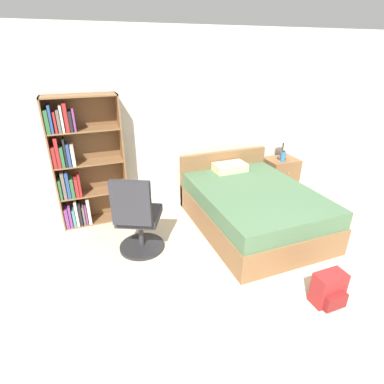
{
  "coord_description": "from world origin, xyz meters",
  "views": [
    {
      "loc": [
        -1.64,
        -1.05,
        2.28
      ],
      "look_at": [
        -0.47,
        1.98,
        0.74
      ],
      "focal_mm": 28.0,
      "sensor_mm": 36.0,
      "label": 1
    }
  ],
  "objects": [
    {
      "name": "bookshelf",
      "position": [
        -1.69,
        3.04,
        0.86
      ],
      "size": [
        0.92,
        0.29,
        1.79
      ],
      "color": "brown",
      "rests_on": "ground_plane"
    },
    {
      "name": "bed",
      "position": [
        0.47,
        2.11,
        0.3
      ],
      "size": [
        1.46,
        1.97,
        0.84
      ],
      "color": "brown",
      "rests_on": "ground_plane"
    },
    {
      "name": "nightstand",
      "position": [
        1.54,
        2.91,
        0.3
      ],
      "size": [
        0.53,
        0.45,
        0.61
      ],
      "color": "brown",
      "rests_on": "ground_plane"
    },
    {
      "name": "table_lamp",
      "position": [
        1.54,
        2.93,
        0.97
      ],
      "size": [
        0.23,
        0.23,
        0.46
      ],
      "color": "#333333",
      "rests_on": "nightstand"
    },
    {
      "name": "wall_back",
      "position": [
        0.0,
        3.23,
        1.3
      ],
      "size": [
        9.0,
        0.06,
        2.6
      ],
      "color": "silver",
      "rests_on": "ground_plane"
    },
    {
      "name": "ground_plane",
      "position": [
        0.0,
        0.0,
        0.0
      ],
      "size": [
        14.0,
        14.0,
        0.0
      ],
      "primitive_type": "plane",
      "color": "beige"
    },
    {
      "name": "water_bottle",
      "position": [
        1.47,
        2.81,
        0.69
      ],
      "size": [
        0.07,
        0.07,
        0.19
      ],
      "color": "teal",
      "rests_on": "nightstand"
    },
    {
      "name": "backpack_red",
      "position": [
        0.42,
        0.55,
        0.16
      ],
      "size": [
        0.31,
        0.23,
        0.34
      ],
      "color": "maroon",
      "rests_on": "ground_plane"
    },
    {
      "name": "office_chair",
      "position": [
        -1.14,
        2.04,
        0.47
      ],
      "size": [
        0.66,
        0.71,
        1.04
      ],
      "color": "#232326",
      "rests_on": "ground_plane"
    }
  ]
}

